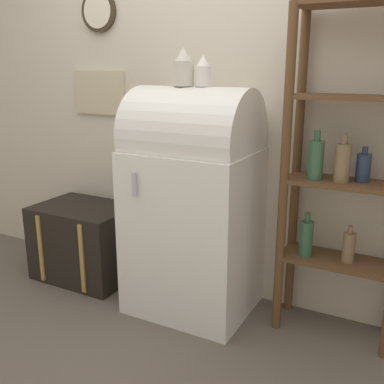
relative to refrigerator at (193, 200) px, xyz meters
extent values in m
plane|color=#60564C|center=(0.00, -0.26, -0.69)|extent=(12.00, 12.00, 0.00)
cube|color=beige|center=(0.00, 0.32, 0.66)|extent=(7.00, 0.05, 2.70)
cylinder|color=#382D1E|center=(-0.86, 0.28, 1.12)|extent=(0.27, 0.03, 0.27)
cylinder|color=beige|center=(-0.86, 0.26, 1.12)|extent=(0.22, 0.01, 0.22)
cube|color=#C6B793|center=(-0.89, 0.28, 0.59)|extent=(0.43, 0.02, 0.30)
cube|color=white|center=(0.00, 0.00, -0.20)|extent=(0.71, 0.58, 1.00)
cylinder|color=white|center=(0.00, 0.00, 0.38)|extent=(0.70, 0.55, 0.55)
cylinder|color=#B7B7BC|center=(-0.20, -0.31, 0.14)|extent=(0.02, 0.02, 0.14)
cube|color=black|center=(-0.87, 0.01, -0.43)|extent=(0.67, 0.48, 0.52)
cube|color=#AD8942|center=(-1.05, -0.23, -0.43)|extent=(0.03, 0.01, 0.47)
cube|color=#AD8942|center=(-0.69, -0.23, -0.43)|extent=(0.03, 0.01, 0.47)
cylinder|color=brown|center=(0.54, 0.01, 0.18)|extent=(0.05, 0.05, 1.76)
cylinder|color=brown|center=(0.54, 0.25, 0.18)|extent=(0.05, 0.05, 1.76)
cube|color=brown|center=(0.83, 0.13, -0.26)|extent=(0.61, 0.27, 0.02)
cube|color=brown|center=(0.83, 0.13, 0.17)|extent=(0.61, 0.27, 0.02)
cube|color=brown|center=(0.83, 0.13, 0.61)|extent=(0.61, 0.27, 0.02)
cube|color=brown|center=(0.83, 0.13, 1.05)|extent=(0.61, 0.27, 0.02)
cylinder|color=#23334C|center=(0.91, 0.17, 0.26)|extent=(0.07, 0.07, 0.15)
cylinder|color=#23334C|center=(0.91, 0.17, 0.35)|extent=(0.03, 0.03, 0.04)
cylinder|color=#7F6647|center=(0.88, 0.12, -0.17)|extent=(0.07, 0.07, 0.16)
cylinder|color=#7F6647|center=(0.88, 0.12, -0.07)|extent=(0.03, 0.03, 0.04)
cylinder|color=#335B3D|center=(0.66, 0.10, -0.16)|extent=(0.08, 0.08, 0.20)
cylinder|color=#335B3D|center=(0.66, 0.10, -0.03)|extent=(0.03, 0.03, 0.05)
cylinder|color=#7F6647|center=(0.81, 0.11, 0.28)|extent=(0.08, 0.08, 0.20)
cylinder|color=#7F6647|center=(0.81, 0.11, 0.41)|extent=(0.03, 0.03, 0.05)
cylinder|color=#335B3D|center=(0.68, 0.10, 0.29)|extent=(0.08, 0.08, 0.21)
cylinder|color=#335B3D|center=(0.68, 0.10, 0.42)|extent=(0.03, 0.03, 0.05)
cylinder|color=beige|center=(-0.05, -0.01, 0.72)|extent=(0.11, 0.11, 0.13)
cone|color=beige|center=(-0.05, -0.01, 0.83)|extent=(0.10, 0.10, 0.07)
cylinder|color=white|center=(0.06, 0.00, 0.71)|extent=(0.09, 0.09, 0.11)
cone|color=white|center=(0.06, 0.00, 0.79)|extent=(0.07, 0.07, 0.06)
camera|label=1|loc=(1.20, -2.25, 0.76)|focal=42.00mm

